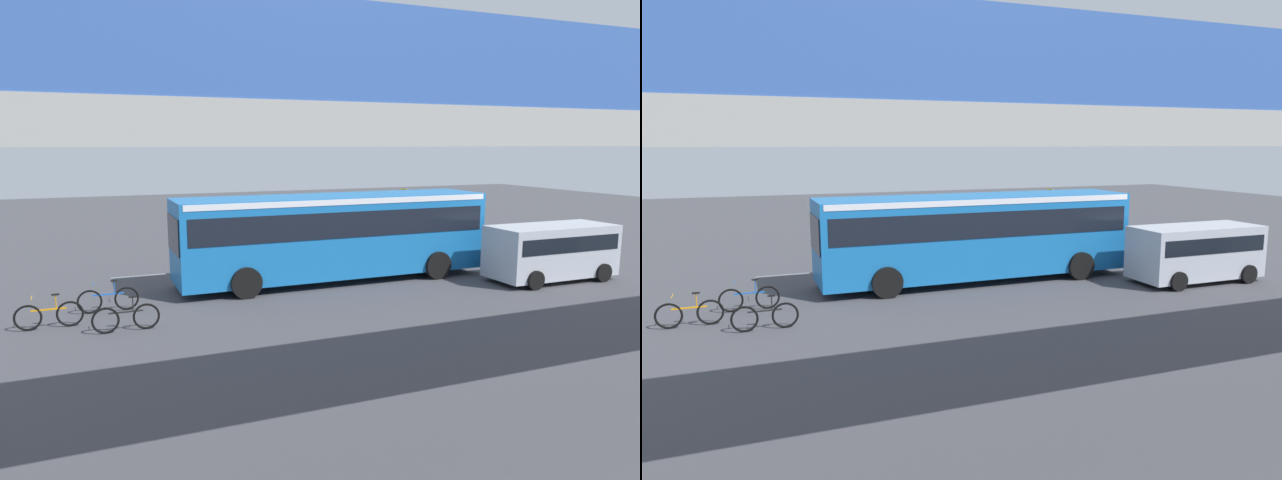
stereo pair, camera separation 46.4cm
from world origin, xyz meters
The scene contains 13 objects.
ground centered at (0.00, 0.00, 0.00)m, with size 80.00×80.00×0.00m, color #424247.
city_bus centered at (1.38, 1.01, 1.88)m, with size 11.54×2.85×3.15m.
parked_van centered at (-6.06, 4.03, 1.18)m, with size 4.80×2.17×2.05m.
bicycle_orange centered at (10.88, 3.33, 0.37)m, with size 1.77×0.44×0.96m.
bicycle_blue centered at (9.30, 2.22, 0.37)m, with size 1.77×0.44×0.96m.
bicycle_black centered at (8.95, 4.38, 0.37)m, with size 1.77×0.44×0.96m.
pedestrian centered at (-0.57, -2.50, 0.89)m, with size 0.38×0.38×1.79m.
traffic_sign centered at (-5.05, -4.87, 1.89)m, with size 0.08×0.60×2.80m.
lane_dash_leftmost centered at (-8.00, -2.45, 0.00)m, with size 2.00×0.20×0.01m, color silver.
lane_dash_left centered at (-4.00, -2.45, 0.00)m, with size 2.00×0.20×0.01m, color silver.
lane_dash_centre centered at (0.00, -2.45, 0.00)m, with size 2.00×0.20×0.01m, color silver.
lane_dash_right centered at (4.00, -2.45, 0.00)m, with size 2.00×0.20×0.01m, color silver.
lane_dash_rightmost centered at (8.00, -2.45, 0.00)m, with size 2.00×0.20×0.01m, color silver.
Camera 1 is at (9.92, 20.35, 4.97)m, focal length 32.78 mm.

